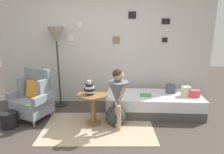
{
  "coord_description": "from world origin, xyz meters",
  "views": [
    {
      "loc": [
        0.15,
        -2.57,
        1.78
      ],
      "look_at": [
        0.15,
        0.95,
        0.85
      ],
      "focal_mm": 31.77,
      "sensor_mm": 36.0,
      "label": 1
    }
  ],
  "objects_px": {
    "vase_striped": "(89,89)",
    "person_child": "(118,92)",
    "book_on_daybed": "(146,95)",
    "armchair": "(34,97)",
    "magazine_basket": "(9,120)",
    "floor_lamp": "(56,38)",
    "demijohn_near": "(116,115)",
    "side_table": "(93,103)",
    "daybed": "(153,104)"
  },
  "relations": [
    {
      "from": "person_child",
      "to": "book_on_daybed",
      "type": "distance_m",
      "value": 0.89
    },
    {
      "from": "vase_striped",
      "to": "person_child",
      "type": "distance_m",
      "value": 0.53
    },
    {
      "from": "person_child",
      "to": "side_table",
      "type": "bearing_deg",
      "value": 154.05
    },
    {
      "from": "armchair",
      "to": "daybed",
      "type": "height_order",
      "value": "armchair"
    },
    {
      "from": "armchair",
      "to": "book_on_daybed",
      "type": "height_order",
      "value": "armchair"
    },
    {
      "from": "vase_striped",
      "to": "person_child",
      "type": "xyz_separation_m",
      "value": [
        0.5,
        -0.18,
        0.0
      ]
    },
    {
      "from": "side_table",
      "to": "floor_lamp",
      "type": "xyz_separation_m",
      "value": [
        -0.83,
        0.87,
        1.09
      ]
    },
    {
      "from": "person_child",
      "to": "vase_striped",
      "type": "bearing_deg",
      "value": 160.59
    },
    {
      "from": "floor_lamp",
      "to": "book_on_daybed",
      "type": "xyz_separation_m",
      "value": [
        1.85,
        -0.47,
        -1.09
      ]
    },
    {
      "from": "person_child",
      "to": "book_on_daybed",
      "type": "bearing_deg",
      "value": 46.76
    },
    {
      "from": "person_child",
      "to": "demijohn_near",
      "type": "xyz_separation_m",
      "value": [
        -0.03,
        0.18,
        -0.51
      ]
    },
    {
      "from": "book_on_daybed",
      "to": "magazine_basket",
      "type": "bearing_deg",
      "value": -168.16
    },
    {
      "from": "armchair",
      "to": "magazine_basket",
      "type": "height_order",
      "value": "armchair"
    },
    {
      "from": "magazine_basket",
      "to": "book_on_daybed",
      "type": "bearing_deg",
      "value": 11.84
    },
    {
      "from": "book_on_daybed",
      "to": "demijohn_near",
      "type": "distance_m",
      "value": 0.78
    },
    {
      "from": "book_on_daybed",
      "to": "person_child",
      "type": "bearing_deg",
      "value": -133.24
    },
    {
      "from": "armchair",
      "to": "demijohn_near",
      "type": "distance_m",
      "value": 1.62
    },
    {
      "from": "floor_lamp",
      "to": "book_on_daybed",
      "type": "bearing_deg",
      "value": -14.3
    },
    {
      "from": "floor_lamp",
      "to": "magazine_basket",
      "type": "relative_size",
      "value": 6.23
    },
    {
      "from": "side_table",
      "to": "floor_lamp",
      "type": "relative_size",
      "value": 0.34
    },
    {
      "from": "book_on_daybed",
      "to": "magazine_basket",
      "type": "relative_size",
      "value": 0.79
    },
    {
      "from": "side_table",
      "to": "floor_lamp",
      "type": "bearing_deg",
      "value": 133.63
    },
    {
      "from": "daybed",
      "to": "magazine_basket",
      "type": "xyz_separation_m",
      "value": [
        -2.68,
        -0.6,
        -0.06
      ]
    },
    {
      "from": "demijohn_near",
      "to": "side_table",
      "type": "bearing_deg",
      "value": 175.03
    },
    {
      "from": "daybed",
      "to": "book_on_daybed",
      "type": "bearing_deg",
      "value": -158.13
    },
    {
      "from": "vase_striped",
      "to": "demijohn_near",
      "type": "bearing_deg",
      "value": 0.58
    },
    {
      "from": "vase_striped",
      "to": "floor_lamp",
      "type": "bearing_deg",
      "value": 130.4
    },
    {
      "from": "floor_lamp",
      "to": "book_on_daybed",
      "type": "relative_size",
      "value": 7.93
    },
    {
      "from": "floor_lamp",
      "to": "demijohn_near",
      "type": "xyz_separation_m",
      "value": [
        1.24,
        -0.9,
        -1.32
      ]
    },
    {
      "from": "daybed",
      "to": "vase_striped",
      "type": "xyz_separation_m",
      "value": [
        -1.25,
        -0.5,
        0.49
      ]
    },
    {
      "from": "demijohn_near",
      "to": "magazine_basket",
      "type": "distance_m",
      "value": 1.91
    },
    {
      "from": "vase_striped",
      "to": "floor_lamp",
      "type": "relative_size",
      "value": 0.15
    },
    {
      "from": "armchair",
      "to": "floor_lamp",
      "type": "height_order",
      "value": "floor_lamp"
    },
    {
      "from": "daybed",
      "to": "side_table",
      "type": "xyz_separation_m",
      "value": [
        -1.19,
        -0.46,
        0.22
      ]
    },
    {
      "from": "side_table",
      "to": "book_on_daybed",
      "type": "bearing_deg",
      "value": 21.18
    },
    {
      "from": "vase_striped",
      "to": "armchair",
      "type": "bearing_deg",
      "value": 165.25
    },
    {
      "from": "floor_lamp",
      "to": "magazine_basket",
      "type": "xyz_separation_m",
      "value": [
        -0.67,
        -1.0,
        -1.36
      ]
    },
    {
      "from": "daybed",
      "to": "book_on_daybed",
      "type": "relative_size",
      "value": 8.81
    },
    {
      "from": "floor_lamp",
      "to": "magazine_basket",
      "type": "height_order",
      "value": "floor_lamp"
    },
    {
      "from": "magazine_basket",
      "to": "vase_striped",
      "type": "bearing_deg",
      "value": 3.59
    },
    {
      "from": "side_table",
      "to": "book_on_daybed",
      "type": "xyz_separation_m",
      "value": [
        1.02,
        0.4,
        -0.0
      ]
    },
    {
      "from": "person_child",
      "to": "magazine_basket",
      "type": "height_order",
      "value": "person_child"
    },
    {
      "from": "side_table",
      "to": "magazine_basket",
      "type": "height_order",
      "value": "side_table"
    },
    {
      "from": "daybed",
      "to": "book_on_daybed",
      "type": "height_order",
      "value": "book_on_daybed"
    },
    {
      "from": "side_table",
      "to": "person_child",
      "type": "relative_size",
      "value": 0.54
    },
    {
      "from": "vase_striped",
      "to": "book_on_daybed",
      "type": "height_order",
      "value": "vase_striped"
    },
    {
      "from": "armchair",
      "to": "side_table",
      "type": "height_order",
      "value": "armchair"
    },
    {
      "from": "side_table",
      "to": "person_child",
      "type": "bearing_deg",
      "value": -25.95
    },
    {
      "from": "magazine_basket",
      "to": "person_child",
      "type": "bearing_deg",
      "value": -2.53
    },
    {
      "from": "person_child",
      "to": "demijohn_near",
      "type": "distance_m",
      "value": 0.54
    }
  ]
}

